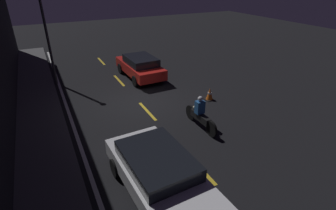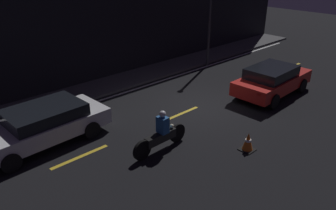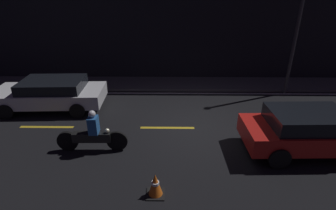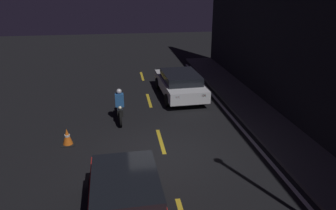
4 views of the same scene
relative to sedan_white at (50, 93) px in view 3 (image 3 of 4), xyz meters
name	(u,v)px [view 3 (image 3 of 4)]	position (x,y,z in m)	size (l,w,h in m)	color
ground_plane	(194,128)	(5.94, -1.65, -0.70)	(56.00, 56.00, 0.00)	black
raised_curb	(187,84)	(5.94, 2.95, -0.64)	(28.00, 1.94, 0.11)	#4C4C4F
building_front	(189,5)	(5.94, 4.07, 3.20)	(28.00, 0.30, 7.79)	black
lane_dash_b	(47,127)	(0.44, -1.65, -0.69)	(2.00, 0.14, 0.01)	gold
lane_dash_c	(167,128)	(4.94, -1.65, -0.69)	(2.00, 0.14, 0.01)	gold
lane_dash_d	(289,129)	(9.44, -1.65, -0.69)	(2.00, 0.14, 0.01)	gold
lane_solid_kerb	(189,93)	(5.94, 1.73, -0.69)	(25.20, 0.14, 0.01)	silver
sedan_white	(50,93)	(0.00, 0.00, 0.00)	(4.57, 2.17, 1.28)	silver
taxi_red	(310,130)	(9.39, -3.04, 0.04)	(4.21, 1.96, 1.37)	red
motorcycle	(92,135)	(2.60, -3.10, -0.13)	(2.23, 0.36, 1.40)	black
traffic_cone_near	(155,185)	(4.70, -5.04, -0.39)	(0.46, 0.46, 0.64)	black
street_lamp	(298,25)	(10.62, 1.83, 2.54)	(0.28, 0.28, 5.76)	#333338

